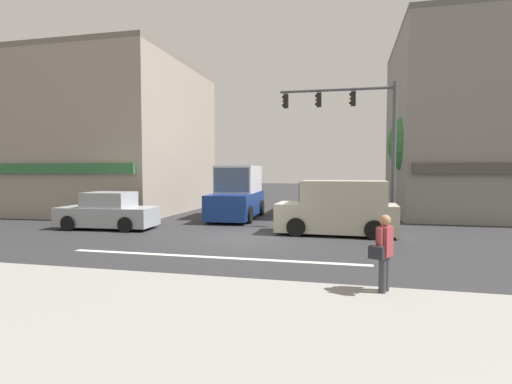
# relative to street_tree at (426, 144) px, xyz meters

# --- Properties ---
(ground_plane) EXTENTS (120.00, 120.00, 0.00)m
(ground_plane) POSITION_rel_street_tree_xyz_m (-7.70, -7.99, -3.90)
(ground_plane) COLOR #2B2B2D
(lane_marking_stripe) EXTENTS (9.00, 0.24, 0.01)m
(lane_marking_stripe) POSITION_rel_street_tree_xyz_m (-7.70, -11.49, -3.90)
(lane_marking_stripe) COLOR silver
(lane_marking_stripe) RESTS_ON ground
(sidewalk_curb) EXTENTS (40.00, 5.00, 0.16)m
(sidewalk_curb) POSITION_rel_street_tree_xyz_m (-7.70, -16.49, -3.82)
(sidewalk_curb) COLOR gray
(sidewalk_curb) RESTS_ON ground
(building_left_block) EXTENTS (13.72, 10.67, 9.04)m
(building_left_block) POSITION_rel_street_tree_xyz_m (-20.26, 0.03, 0.62)
(building_left_block) COLOR gray
(building_left_block) RESTS_ON ground
(building_right_corner) EXTENTS (10.51, 10.96, 10.20)m
(building_right_corner) POSITION_rel_street_tree_xyz_m (3.98, 2.84, 1.20)
(building_right_corner) COLOR gray
(building_right_corner) RESTS_ON ground
(street_tree) EXTENTS (3.82, 3.82, 5.82)m
(street_tree) POSITION_rel_street_tree_xyz_m (0.00, 0.00, 0.00)
(street_tree) COLOR #4C3823
(street_tree) RESTS_ON ground
(utility_pole_near_left) EXTENTS (1.40, 0.22, 7.48)m
(utility_pole_near_left) POSITION_rel_street_tree_xyz_m (-15.68, -2.64, -0.01)
(utility_pole_near_left) COLOR brown
(utility_pole_near_left) RESTS_ON ground
(utility_pole_far_right) EXTENTS (1.40, 0.22, 8.73)m
(utility_pole_far_right) POSITION_rel_street_tree_xyz_m (1.03, 0.06, 0.62)
(utility_pole_far_right) COLOR brown
(utility_pole_far_right) RESTS_ON ground
(traffic_light_mast) EXTENTS (4.89, 0.28, 6.20)m
(traffic_light_mast) POSITION_rel_street_tree_xyz_m (-3.36, -4.76, 0.40)
(traffic_light_mast) COLOR #47474C
(traffic_light_mast) RESTS_ON ground
(van_waiting_far) EXTENTS (4.63, 2.10, 2.11)m
(van_waiting_far) POSITION_rel_street_tree_xyz_m (-4.26, -6.48, -2.90)
(van_waiting_far) COLOR #B7B29E
(van_waiting_far) RESTS_ON ground
(box_truck_crossing_rightbound) EXTENTS (2.47, 5.70, 2.75)m
(box_truck_crossing_rightbound) POSITION_rel_street_tree_xyz_m (-9.56, -2.21, -2.65)
(box_truck_crossing_rightbound) COLOR navy
(box_truck_crossing_rightbound) RESTS_ON ground
(sedan_parked_curbside) EXTENTS (4.20, 2.08, 1.58)m
(sedan_parked_curbside) POSITION_rel_street_tree_xyz_m (-13.94, -7.19, -3.19)
(sedan_parked_curbside) COLOR #999EA3
(sedan_parked_curbside) RESTS_ON ground
(pedestrian_foreground_with_bag) EXTENTS (0.50, 0.65, 1.67)m
(pedestrian_foreground_with_bag) POSITION_rel_street_tree_xyz_m (-3.19, -14.34, -2.95)
(pedestrian_foreground_with_bag) COLOR #333338
(pedestrian_foreground_with_bag) RESTS_ON ground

